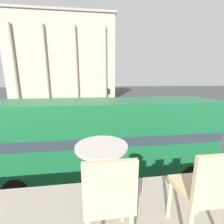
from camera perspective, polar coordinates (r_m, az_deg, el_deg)
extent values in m
cylinder|color=black|center=(10.74, 20.11, -13.65)|extent=(0.98, 0.22, 0.98)
cylinder|color=black|center=(8.87, 28.04, -20.33)|extent=(0.98, 0.22, 0.98)
cylinder|color=black|center=(10.23, -26.75, -15.62)|extent=(0.98, 0.22, 0.98)
cylinder|color=black|center=(8.25, -32.97, -23.61)|extent=(0.98, 0.22, 0.98)
cube|color=#196638|center=(8.17, -1.91, -14.90)|extent=(10.89, 2.54, 1.68)
cube|color=#2D3842|center=(7.73, -1.97, -7.88)|extent=(10.67, 2.56, 0.45)
cube|color=#196638|center=(7.46, -2.02, -1.07)|extent=(10.89, 2.54, 1.44)
cylinder|color=#2D2D30|center=(2.15, -3.68, -30.22)|extent=(0.36, 0.36, 0.02)
cylinder|color=#2D2D30|center=(1.93, -3.83, -22.56)|extent=(0.07, 0.07, 0.68)
cylinder|color=beige|center=(1.75, -4.01, -12.99)|extent=(0.60, 0.60, 0.03)
cylinder|color=#D1B789|center=(1.79, -8.51, -31.76)|extent=(0.04, 0.04, 0.44)
cylinder|color=#D1B789|center=(1.81, 4.14, -31.02)|extent=(0.04, 0.04, 0.44)
cube|color=#D1B789|center=(1.50, -1.54, -29.32)|extent=(0.40, 0.40, 0.05)
cube|color=#D1B789|center=(1.21, -0.65, -26.70)|extent=(0.40, 0.04, 0.42)
cylinder|color=#D1B789|center=(1.94, 21.07, -28.48)|extent=(0.04, 0.04, 0.44)
cylinder|color=#D1B789|center=(2.10, 30.20, -25.85)|extent=(0.04, 0.04, 0.44)
cube|color=#D1B789|center=(1.76, 29.95, -24.04)|extent=(0.40, 0.40, 0.05)
cube|color=#D1B789|center=(1.52, 35.26, -20.22)|extent=(0.40, 0.04, 0.42)
cube|color=#B2A893|center=(46.11, -17.08, 18.00)|extent=(25.63, 14.73, 19.77)
cube|color=#A39984|center=(48.23, -17.97, 30.03)|extent=(26.23, 15.33, 0.50)
cylinder|color=#B2A893|center=(41.48, -33.44, 15.14)|extent=(0.90, 0.90, 16.80)
cylinder|color=#B2A893|center=(39.10, -24.04, 16.38)|extent=(0.90, 0.90, 16.80)
cylinder|color=#B2A893|center=(37.81, -13.62, 17.25)|extent=(0.90, 0.90, 16.80)
cylinder|color=#B2A893|center=(37.75, -2.74, 17.58)|extent=(0.90, 0.90, 16.80)
cylinder|color=black|center=(13.13, 17.44, -2.71)|extent=(0.12, 0.12, 3.53)
cube|color=black|center=(12.93, 18.55, 2.97)|extent=(0.20, 0.24, 0.70)
sphere|color=green|center=(12.96, 19.04, 3.62)|extent=(0.14, 0.14, 0.14)
cylinder|color=black|center=(19.52, -1.55, 3.34)|extent=(0.12, 0.12, 3.93)
cube|color=black|center=(19.36, -1.04, 7.78)|extent=(0.20, 0.24, 0.70)
sphere|color=green|center=(19.36, -0.72, 8.23)|extent=(0.14, 0.14, 0.14)
cylinder|color=black|center=(22.62, 3.18, 0.31)|extent=(0.60, 0.18, 0.60)
cylinder|color=black|center=(20.95, 4.05, -0.70)|extent=(0.60, 0.18, 0.60)
cylinder|color=black|center=(22.29, -3.91, 0.12)|extent=(0.60, 0.18, 0.60)
cylinder|color=black|center=(20.59, -3.62, -0.92)|extent=(0.60, 0.18, 0.60)
cube|color=#B2B5BA|center=(21.51, -0.06, 0.44)|extent=(4.20, 1.75, 0.55)
cube|color=#2D3842|center=(21.38, -0.59, 1.80)|extent=(1.89, 1.61, 0.50)
cylinder|color=#282B33|center=(17.22, -6.65, -3.21)|extent=(0.14, 0.14, 0.88)
cylinder|color=#282B33|center=(17.22, -6.05, -3.20)|extent=(0.14, 0.14, 0.88)
cylinder|color=#B22323|center=(17.02, -6.41, -0.66)|extent=(0.32, 0.32, 0.69)
sphere|color=tan|center=(16.92, -6.45, 0.87)|extent=(0.24, 0.24, 0.24)
cylinder|color=#282B33|center=(35.04, -21.70, 4.02)|extent=(0.14, 0.14, 0.86)
cylinder|color=#282B33|center=(35.00, -21.42, 4.04)|extent=(0.14, 0.14, 0.86)
cylinder|color=yellow|center=(34.92, -21.66, 5.28)|extent=(0.32, 0.32, 0.68)
sphere|color=tan|center=(34.88, -21.72, 6.02)|extent=(0.23, 0.23, 0.23)
cylinder|color=#282B33|center=(30.83, -12.76, 3.48)|extent=(0.14, 0.14, 0.78)
cylinder|color=#282B33|center=(30.82, -12.43, 3.49)|extent=(0.14, 0.14, 0.78)
cylinder|color=black|center=(30.73, -12.66, 4.77)|extent=(0.32, 0.32, 0.62)
sphere|color=tan|center=(30.68, -12.69, 5.54)|extent=(0.21, 0.21, 0.21)
cylinder|color=#282B33|center=(18.16, 13.22, -2.76)|extent=(0.14, 0.14, 0.80)
cylinder|color=#282B33|center=(18.23, 13.75, -2.73)|extent=(0.14, 0.14, 0.80)
cylinder|color=slate|center=(18.02, 13.60, -0.55)|extent=(0.32, 0.32, 0.63)
sphere|color=tan|center=(17.93, 13.67, 0.77)|extent=(0.22, 0.22, 0.22)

